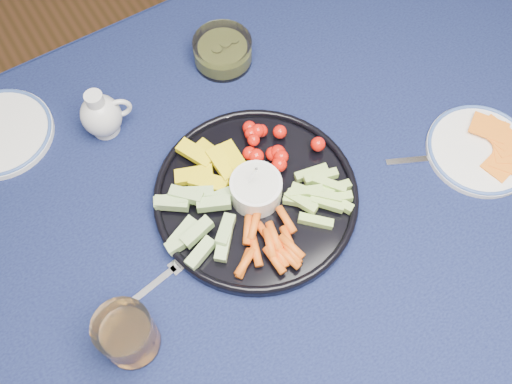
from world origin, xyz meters
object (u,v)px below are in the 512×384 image
creamer_pitcher (102,115)px  pickle_bowl (223,52)px  crudite_platter (255,195)px  juice_tumbler (128,335)px  dining_table (302,219)px  cheese_plate (481,149)px  side_plate_extra (0,133)px

creamer_pitcher → pickle_bowl: (0.26, 0.03, -0.02)m
crudite_platter → juice_tumbler: crudite_platter is taller
creamer_pitcher → pickle_bowl: 0.26m
dining_table → creamer_pitcher: bearing=126.4°
pickle_bowl → juice_tumbler: 0.56m
creamer_pitcher → cheese_plate: 0.67m
crudite_platter → pickle_bowl: 0.31m
juice_tumbler → side_plate_extra: juice_tumbler is taller
dining_table → cheese_plate: 0.34m
cheese_plate → pickle_bowl: bearing=123.7°
side_plate_extra → cheese_plate: bearing=-34.3°
creamer_pitcher → juice_tumbler: size_ratio=1.02×
side_plate_extra → creamer_pitcher: bearing=-27.7°
side_plate_extra → juice_tumbler: bearing=-85.2°
creamer_pitcher → pickle_bowl: creamer_pitcher is taller
crudite_platter → juice_tumbler: (-0.28, -0.11, 0.02)m
cheese_plate → juice_tumbler: size_ratio=1.91×
creamer_pitcher → cheese_plate: size_ratio=0.53×
crudite_platter → cheese_plate: crudite_platter is taller
crudite_platter → side_plate_extra: bearing=132.0°
dining_table → side_plate_extra: bearing=134.9°
crudite_platter → juice_tumbler: size_ratio=3.49×
crudite_platter → pickle_bowl: bearing=69.5°
crudite_platter → creamer_pitcher: 0.31m
crudite_platter → juice_tumbler: bearing=-159.4°
dining_table → cheese_plate: cheese_plate is taller
juice_tumbler → pickle_bowl: bearing=45.5°
crudite_platter → juice_tumbler: 0.30m
dining_table → side_plate_extra: 0.57m
juice_tumbler → side_plate_extra: (-0.04, 0.46, -0.03)m
cheese_plate → juice_tumbler: juice_tumbler is taller
creamer_pitcher → juice_tumbler: (-0.13, -0.37, -0.00)m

